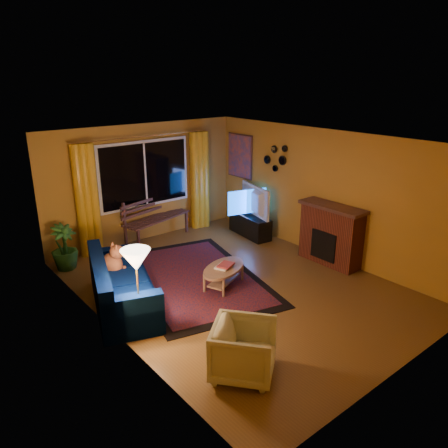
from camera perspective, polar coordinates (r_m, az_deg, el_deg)
floor at (r=7.63m, az=1.44°, el=-8.12°), size 4.50×6.00×0.02m
ceiling at (r=6.84m, az=1.61°, el=10.96°), size 4.50×6.00×0.02m
wall_back at (r=9.53m, az=-10.37°, el=5.31°), size 4.50×0.02×2.50m
wall_left at (r=6.00m, az=-15.14°, el=-3.42°), size 0.02×6.00×2.50m
wall_right at (r=8.72m, az=12.91°, el=3.83°), size 0.02×6.00×2.50m
window at (r=9.43m, az=-10.25°, el=6.42°), size 2.00×0.02×1.30m
curtain_rod at (r=9.25m, az=-10.41°, el=11.21°), size 3.20×0.03×0.03m
curtain_left at (r=8.90m, az=-17.50°, el=2.87°), size 0.36×0.36×2.24m
curtain_right at (r=10.15m, az=-3.28°, el=5.69°), size 0.36×0.36×2.24m
bench at (r=9.66m, az=-8.68°, el=-0.64°), size 1.71×0.87×0.49m
potted_plant at (r=8.60m, az=-20.15°, el=-2.85°), size 0.62×0.62×0.86m
sofa at (r=6.98m, az=-13.06°, el=-7.56°), size 1.45×2.17×0.81m
dog at (r=7.28m, az=-14.44°, el=-4.46°), size 0.35×0.47×0.49m
armchair at (r=5.44m, az=2.60°, el=-15.81°), size 0.99×0.99×0.75m
floor_lamp at (r=6.12m, az=-11.13°, el=-9.01°), size 0.28×0.28×1.27m
rug at (r=7.89m, az=-3.93°, el=-7.00°), size 2.83×3.72×0.02m
coffee_table at (r=7.51m, az=-0.03°, el=-6.92°), size 1.32×1.32×0.37m
tv_console at (r=9.82m, az=3.42°, el=-0.16°), size 0.51×1.17×0.47m
television at (r=9.64m, az=3.49°, el=3.04°), size 0.44×1.16×0.67m
fireplace at (r=8.54m, az=13.78°, el=-1.51°), size 0.40×1.20×1.10m
mirror_cluster at (r=9.39m, az=6.71°, el=8.72°), size 0.06×0.60×0.56m
painting at (r=10.24m, az=2.08°, el=8.86°), size 0.04×0.76×0.96m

